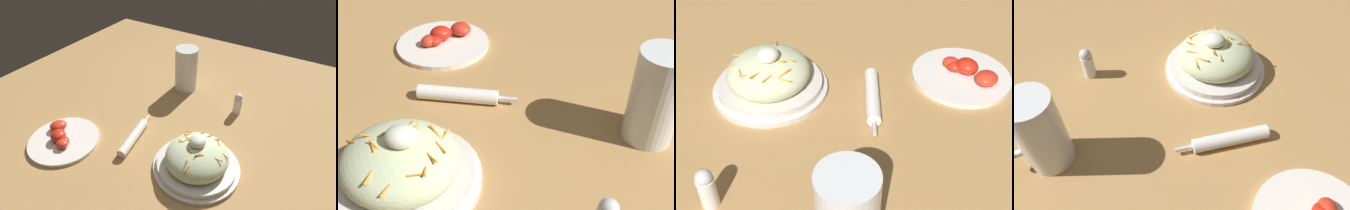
# 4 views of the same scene
# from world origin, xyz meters

# --- Properties ---
(ground_plane) EXTENTS (1.43, 1.43, 0.00)m
(ground_plane) POSITION_xyz_m (0.00, 0.00, 0.00)
(ground_plane) COLOR #B2844C
(salad_plate) EXTENTS (0.24, 0.24, 0.11)m
(salad_plate) POSITION_xyz_m (0.11, 0.19, 0.04)
(salad_plate) COLOR silver
(salad_plate) RESTS_ON ground_plane
(napkin_roll) EXTENTS (0.19, 0.05, 0.03)m
(napkin_roll) POSITION_xyz_m (0.11, -0.02, 0.01)
(napkin_roll) COLOR white
(napkin_roll) RESTS_ON ground_plane
(tomato_plate) EXTENTS (0.21, 0.21, 0.04)m
(tomato_plate) POSITION_xyz_m (0.23, -0.20, 0.01)
(tomato_plate) COLOR white
(tomato_plate) RESTS_ON ground_plane
(salt_shaker) EXTENTS (0.03, 0.03, 0.08)m
(salt_shaker) POSITION_xyz_m (-0.19, 0.19, 0.04)
(salt_shaker) COLOR white
(salt_shaker) RESTS_ON ground_plane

